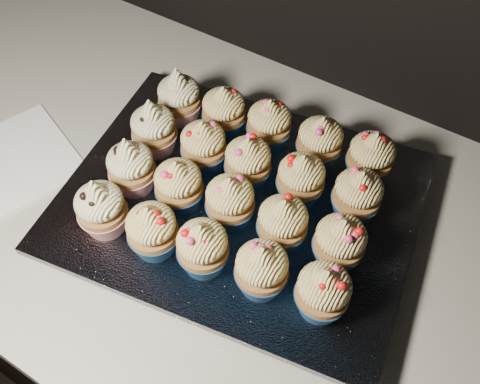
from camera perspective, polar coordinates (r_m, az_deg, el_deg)
The scene contains 25 objects.
cabinet at distance 1.21m, azimuth -7.04°, elevation -11.16°, with size 2.40×0.60×0.86m, color black.
worktop at distance 0.83m, azimuth -10.12°, elevation 2.42°, with size 2.44×0.64×0.04m, color beige.
napkin at distance 0.86m, azimuth -23.18°, elevation 2.94°, with size 0.17×0.17×0.00m, color white.
baking_tray at distance 0.73m, azimuth 0.00°, elevation -1.82°, with size 0.42×0.32×0.02m, color black.
foil_lining at distance 0.72m, azimuth 0.00°, elevation -1.05°, with size 0.46×0.36×0.01m, color silver.
cupcake_0 at distance 0.68m, azimuth -14.62°, elevation -1.62°, with size 0.06×0.06×0.10m.
cupcake_1 at distance 0.65m, azimuth -9.34°, elevation -4.03°, with size 0.06×0.06×0.08m.
cupcake_2 at distance 0.63m, azimuth -4.01°, elevation -5.92°, with size 0.06×0.06×0.08m.
cupcake_3 at distance 0.61m, azimuth 2.32°, elevation -8.21°, with size 0.06×0.06×0.08m.
cupcake_4 at distance 0.61m, azimuth 8.84°, elevation -10.45°, with size 0.06×0.06×0.08m.
cupcake_5 at distance 0.71m, azimuth -11.54°, elevation 2.68°, with size 0.06×0.06×0.10m.
cupcake_6 at distance 0.68m, azimuth -6.55°, elevation 0.73°, with size 0.06×0.06×0.08m.
cupcake_7 at distance 0.66m, azimuth -1.07°, elevation -0.99°, with size 0.06×0.06×0.08m.
cupcake_8 at distance 0.65m, azimuth 4.56°, elevation -3.30°, with size 0.06×0.06×0.08m.
cupcake_9 at distance 0.64m, azimuth 10.56°, elevation -5.29°, with size 0.06×0.06×0.08m.
cupcake_10 at distance 0.75m, azimuth -9.20°, elevation 6.71°, with size 0.06×0.06×0.10m.
cupcake_11 at distance 0.72m, azimuth -3.92°, elevation 4.94°, with size 0.06×0.06×0.08m.
cupcake_12 at distance 0.70m, azimuth 0.85°, elevation 3.20°, with size 0.06×0.06×0.08m.
cupcake_13 at distance 0.69m, azimuth 6.50°, elevation 1.40°, with size 0.06×0.06×0.08m.
cupcake_14 at distance 0.68m, azimuth 12.39°, elevation -0.31°, with size 0.06×0.06×0.08m.
cupcake_15 at distance 0.79m, azimuth -6.51°, elevation 10.00°, with size 0.06×0.06×0.10m.
cupcake_16 at distance 0.77m, azimuth -1.74°, elevation 8.57°, with size 0.06×0.06×0.08m.
cupcake_17 at distance 0.75m, azimuth 3.12°, elevation 7.21°, with size 0.06×0.06×0.08m.
cupcake_18 at distance 0.73m, azimuth 8.48°, elevation 5.34°, with size 0.06×0.06×0.08m.
cupcake_19 at distance 0.73m, azimuth 13.75°, elevation 3.62°, with size 0.06×0.06×0.08m.
Camera 1 is at (0.39, 1.34, 1.51)m, focal length 40.00 mm.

